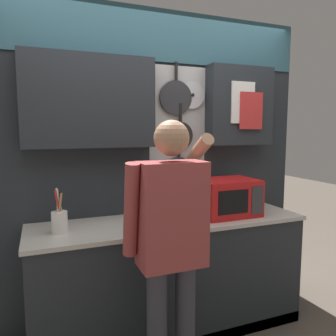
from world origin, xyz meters
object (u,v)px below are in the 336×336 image
Objects in this scene: microwave at (227,197)px; knife_block at (172,207)px; person at (171,236)px; utensil_crock at (59,220)px.

microwave reaches higher than knife_block.
person is at bearing -142.33° from microwave.
utensil_crock is at bearing 136.68° from person.
person is (-0.23, -0.55, -0.03)m from knife_block.
microwave is 0.89m from person.
microwave is at bearing -0.10° from utensil_crock.
knife_block is at bearing 66.86° from person.
microwave is at bearing 37.67° from person.
utensil_crock is 0.80m from person.
person is at bearing -113.14° from knife_block.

